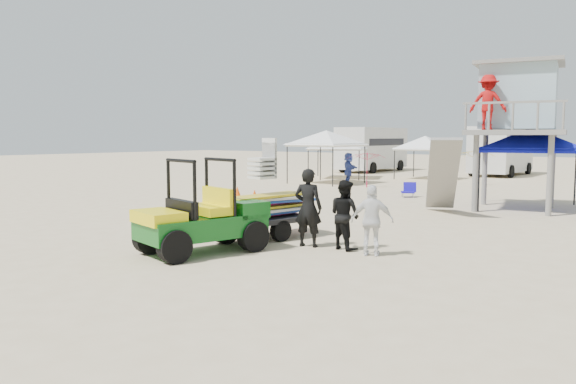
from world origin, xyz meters
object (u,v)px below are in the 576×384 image
Objects in this scene: surf_trailer at (266,202)px; lifeguard_tower at (516,103)px; utility_cart at (199,210)px; man_left at (308,208)px; canopy_blue at (531,131)px.

surf_trailer is 0.53× the size of lifeguard_tower.
lifeguard_tower is (3.41, 12.03, 2.82)m from utility_cart.
lifeguard_tower is (1.89, 9.99, 2.85)m from man_left.
lifeguard_tower is at bearing -114.66° from man_left.
surf_trailer is at bearing -109.37° from lifeguard_tower.
lifeguard_tower is 1.21× the size of canopy_blue.
man_left is 10.56m from lifeguard_tower.
surf_trailer is 1.55m from man_left.
man_left is at bearing -11.19° from surf_trailer.
lifeguard_tower reaches higher than man_left.
canopy_blue is at bearing -115.84° from man_left.
canopy_blue reaches higher than utility_cart.
utility_cart is at bearing -106.50° from canopy_blue.
utility_cart is 2.34m from surf_trailer.
lifeguard_tower reaches higher than utility_cart.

